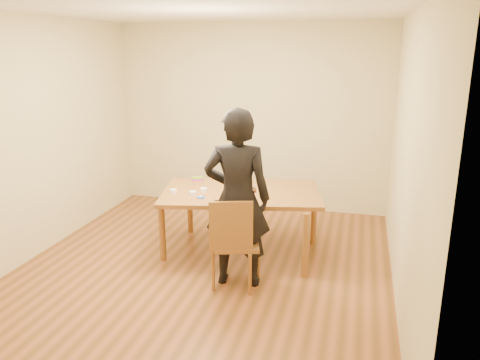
% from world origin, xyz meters
% --- Properties ---
extents(room_shell, '(4.00, 4.50, 2.70)m').
position_xyz_m(room_shell, '(0.00, 0.34, 1.35)').
color(room_shell, brown).
rests_on(room_shell, ground).
extents(dining_table, '(1.97, 1.41, 0.04)m').
position_xyz_m(dining_table, '(0.29, 0.55, 0.73)').
color(dining_table, brown).
rests_on(dining_table, floor).
extents(dining_chair, '(0.54, 0.54, 0.04)m').
position_xyz_m(dining_chair, '(0.44, -0.22, 0.45)').
color(dining_chair, brown).
rests_on(dining_chair, floor).
extents(cake_plate, '(0.30, 0.30, 0.02)m').
position_xyz_m(cake_plate, '(0.31, 0.57, 0.76)').
color(cake_plate, red).
rests_on(cake_plate, dining_table).
extents(cake, '(0.20, 0.20, 0.06)m').
position_xyz_m(cake, '(0.31, 0.57, 0.81)').
color(cake, white).
rests_on(cake, cake_plate).
extents(frosting_dome, '(0.20, 0.20, 0.03)m').
position_xyz_m(frosting_dome, '(0.31, 0.57, 0.85)').
color(frosting_dome, white).
rests_on(frosting_dome, cake).
extents(frosting_tub, '(0.09, 0.09, 0.08)m').
position_xyz_m(frosting_tub, '(0.29, 0.26, 0.79)').
color(frosting_tub, white).
rests_on(frosting_tub, dining_table).
extents(frosting_lid, '(0.09, 0.09, 0.01)m').
position_xyz_m(frosting_lid, '(-0.08, 0.20, 0.76)').
color(frosting_lid, '#1A4EAE').
rests_on(frosting_lid, dining_table).
extents(frosting_dollop, '(0.04, 0.04, 0.02)m').
position_xyz_m(frosting_dollop, '(-0.08, 0.20, 0.77)').
color(frosting_dollop, white).
rests_on(frosting_dollop, frosting_lid).
extents(ramekin_green, '(0.08, 0.08, 0.04)m').
position_xyz_m(ramekin_green, '(-0.20, 0.29, 0.77)').
color(ramekin_green, white).
rests_on(ramekin_green, dining_table).
extents(ramekin_yellow, '(0.08, 0.08, 0.04)m').
position_xyz_m(ramekin_yellow, '(-0.12, 0.43, 0.77)').
color(ramekin_yellow, white).
rests_on(ramekin_yellow, dining_table).
extents(ramekin_multi, '(0.08, 0.08, 0.04)m').
position_xyz_m(ramekin_multi, '(-0.45, 0.31, 0.77)').
color(ramekin_multi, white).
rests_on(ramekin_multi, dining_table).
extents(candy_box_pink, '(0.15, 0.10, 0.02)m').
position_xyz_m(candy_box_pink, '(-0.35, 0.86, 0.76)').
color(candy_box_pink, '#D933AF').
rests_on(candy_box_pink, dining_table).
extents(candy_box_green, '(0.15, 0.11, 0.02)m').
position_xyz_m(candy_box_green, '(-0.35, 0.86, 0.78)').
color(candy_box_green, green).
rests_on(candy_box_green, candy_box_pink).
extents(spatula, '(0.14, 0.04, 0.01)m').
position_xyz_m(spatula, '(0.17, 0.16, 0.76)').
color(spatula, black).
rests_on(spatula, dining_table).
extents(person, '(0.71, 0.52, 1.81)m').
position_xyz_m(person, '(0.44, -0.18, 0.90)').
color(person, black).
rests_on(person, floor).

